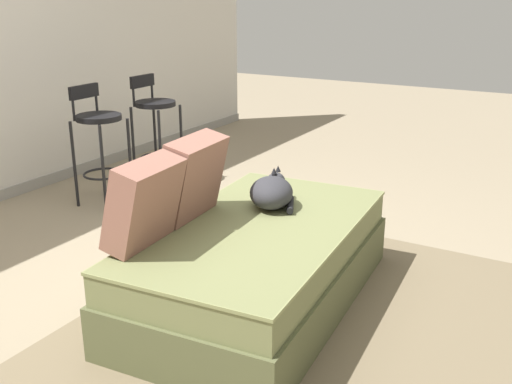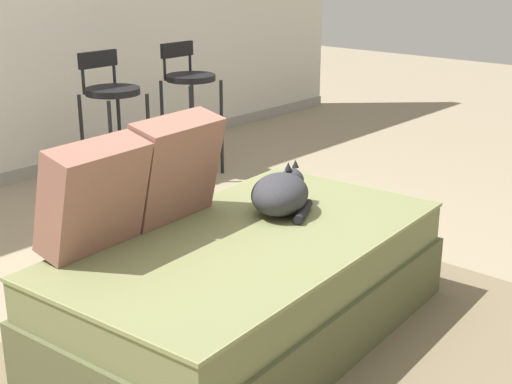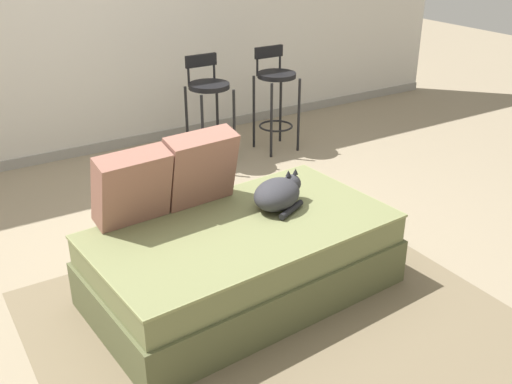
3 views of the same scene
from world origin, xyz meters
name	(u,v)px [view 1 (image 1 of 3)]	position (x,y,z in m)	size (l,w,h in m)	color
ground_plane	(198,284)	(0.00, 0.00, 0.00)	(16.00, 16.00, 0.00)	gray
area_rug	(308,315)	(0.00, -0.70, 0.00)	(2.38, 2.04, 0.01)	#75664C
couch	(258,264)	(0.00, -0.40, 0.23)	(1.74, 1.06, 0.45)	brown
throw_pillow_corner	(144,203)	(-0.49, -0.07, 0.66)	(0.42, 0.27, 0.43)	#936051
throw_pillow_middle	(192,177)	(-0.07, -0.04, 0.67)	(0.43, 0.27, 0.44)	#936051
cat	(272,192)	(0.29, -0.32, 0.53)	(0.39, 0.36, 0.20)	#333338
bar_stool_near_window	(99,134)	(0.76, 1.43, 0.56)	(0.34, 0.34, 0.92)	black
bar_stool_by_doorway	(155,119)	(1.43, 1.43, 0.56)	(0.34, 0.34, 0.92)	black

